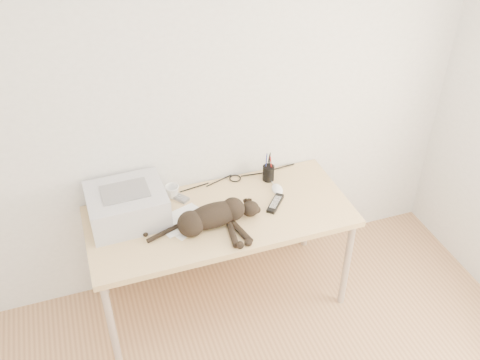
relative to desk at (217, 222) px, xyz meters
name	(u,v)px	position (x,y,z in m)	size (l,w,h in m)	color
wall_back	(200,105)	(0.00, 0.27, 0.69)	(3.50, 3.50, 0.00)	white
desk	(217,222)	(0.00, 0.00, 0.00)	(1.60, 0.70, 0.74)	tan
printer	(127,205)	(-0.53, 0.05, 0.24)	(0.46, 0.39, 0.21)	#BCBCC1
papers	(184,221)	(-0.22, -0.08, 0.14)	(0.37, 0.31, 0.01)	white
cat	(211,218)	(-0.09, -0.18, 0.20)	(0.70, 0.32, 0.16)	black
mug	(172,192)	(-0.23, 0.17, 0.17)	(0.09, 0.09, 0.08)	white
pen_cup	(268,173)	(0.40, 0.15, 0.19)	(0.08, 0.08, 0.20)	black
remote_grey	(175,196)	(-0.22, 0.16, 0.14)	(0.05, 0.19, 0.02)	slate
remote_black	(275,203)	(0.35, -0.11, 0.14)	(0.05, 0.19, 0.02)	black
mouse	(277,188)	(0.42, 0.02, 0.15)	(0.07, 0.12, 0.04)	white
cable_tangle	(206,184)	(0.00, 0.22, 0.14)	(1.36, 0.08, 0.01)	black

